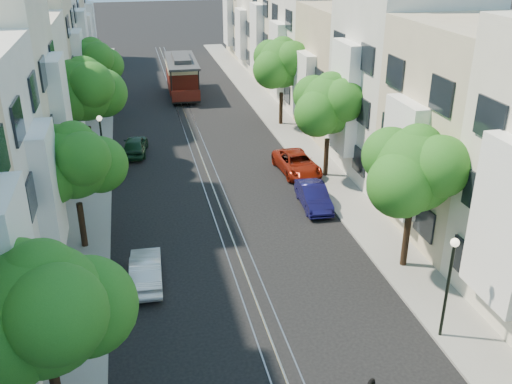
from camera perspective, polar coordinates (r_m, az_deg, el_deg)
ground at (r=42.16m, az=-5.99°, el=4.85°), size 200.00×200.00×0.00m
sidewalk_east at (r=43.49m, az=3.56°, el=5.63°), size 2.50×80.00×0.12m
sidewalk_west at (r=42.02m, az=-15.87°, el=4.05°), size 2.50×80.00×0.12m
rail_left at (r=42.10m, az=-6.74°, el=4.80°), size 0.06×80.00×0.02m
rail_slot at (r=42.16m, az=-5.99°, el=4.86°), size 0.06×80.00×0.02m
rail_right at (r=42.22m, az=-5.25°, el=4.92°), size 0.06×80.00×0.02m
lane_line at (r=42.16m, az=-5.99°, el=4.85°), size 0.08×80.00×0.01m
townhouses_east at (r=43.54m, az=9.77°, el=12.36°), size 7.75×72.00×12.00m
townhouses_west at (r=41.14m, az=-23.18°, el=9.92°), size 7.75×72.00×11.76m
tree_e_b at (r=25.31m, az=15.70°, el=1.97°), size 4.93×4.08×6.68m
tree_e_c at (r=34.86m, az=7.41°, el=8.54°), size 4.84×3.99×6.52m
tree_e_d at (r=45.00m, az=2.68°, el=12.64°), size 5.01×4.16×6.85m
tree_w_a at (r=16.61m, az=-20.42°, el=-11.24°), size 4.93×4.08×6.68m
tree_w_b at (r=27.40m, az=-17.65°, el=2.69°), size 4.72×3.87×6.27m
tree_w_c at (r=37.69m, az=-16.73°, el=9.66°), size 5.13×4.28×7.09m
tree_w_d at (r=48.51m, az=-16.03°, el=12.29°), size 4.84×3.99×6.52m
lamp_east at (r=21.87m, az=18.81°, el=-7.72°), size 0.32×0.32×4.16m
lamp_west at (r=35.39m, az=-15.18°, el=5.15°), size 0.32×0.32×4.16m
cable_car at (r=55.33m, az=-7.43°, el=11.65°), size 2.98×8.87×3.38m
parked_car_e_mid at (r=31.98m, az=5.78°, el=-0.42°), size 1.59×3.98×1.29m
parked_car_e_far at (r=36.50m, az=4.11°, el=2.87°), size 2.45×4.81×1.30m
parked_car_w_mid at (r=25.52m, az=-10.96°, el=-7.68°), size 1.48×3.89×1.27m
parked_car_w_far at (r=40.47m, az=-12.01°, el=4.60°), size 2.04×4.07×1.33m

